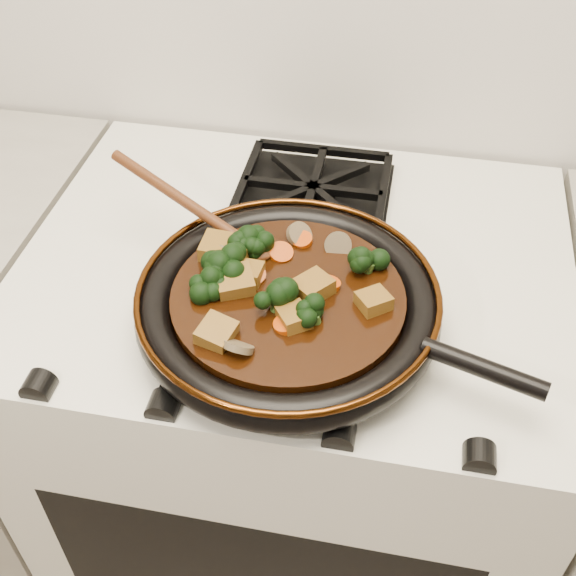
# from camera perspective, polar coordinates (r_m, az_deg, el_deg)

# --- Properties ---
(stove) EXTENTS (0.76, 0.60, 0.90)m
(stove) POSITION_cam_1_polar(r_m,az_deg,el_deg) (1.34, 0.47, -12.28)
(stove) COLOR white
(stove) RESTS_ON ground
(burner_grate_front) EXTENTS (0.23, 0.23, 0.03)m
(burner_grate_front) POSITION_cam_1_polar(r_m,az_deg,el_deg) (0.89, -1.02, -2.97)
(burner_grate_front) COLOR black
(burner_grate_front) RESTS_ON stove
(burner_grate_back) EXTENTS (0.23, 0.23, 0.03)m
(burner_grate_back) POSITION_cam_1_polar(r_m,az_deg,el_deg) (1.10, 1.96, 7.54)
(burner_grate_back) COLOR black
(burner_grate_back) RESTS_ON stove
(skillet) EXTENTS (0.49, 0.37, 0.05)m
(skillet) POSITION_cam_1_polar(r_m,az_deg,el_deg) (0.88, 0.11, -1.27)
(skillet) COLOR black
(skillet) RESTS_ON burner_grate_front
(braising_sauce) EXTENTS (0.28, 0.28, 0.02)m
(braising_sauce) POSITION_cam_1_polar(r_m,az_deg,el_deg) (0.87, 0.00, -0.99)
(braising_sauce) COLOR black
(braising_sauce) RESTS_ON skillet
(tofu_cube_0) EXTENTS (0.05, 0.05, 0.03)m
(tofu_cube_0) POSITION_cam_1_polar(r_m,az_deg,el_deg) (0.91, -4.43, 2.63)
(tofu_cube_0) COLOR brown
(tofu_cube_0) RESTS_ON braising_sauce
(tofu_cube_1) EXTENTS (0.06, 0.06, 0.03)m
(tofu_cube_1) POSITION_cam_1_polar(r_m,az_deg,el_deg) (0.86, 1.98, 0.03)
(tofu_cube_1) COLOR brown
(tofu_cube_1) RESTS_ON braising_sauce
(tofu_cube_2) EXTENTS (0.04, 0.04, 0.03)m
(tofu_cube_2) POSITION_cam_1_polar(r_m,az_deg,el_deg) (0.88, -3.33, 1.14)
(tofu_cube_2) COLOR brown
(tofu_cube_2) RESTS_ON braising_sauce
(tofu_cube_3) EXTENTS (0.06, 0.06, 0.03)m
(tofu_cube_3) POSITION_cam_1_polar(r_m,az_deg,el_deg) (0.87, -4.20, 0.44)
(tofu_cube_3) COLOR brown
(tofu_cube_3) RESTS_ON braising_sauce
(tofu_cube_4) EXTENTS (0.05, 0.05, 0.02)m
(tofu_cube_4) POSITION_cam_1_polar(r_m,az_deg,el_deg) (0.83, 0.47, -2.36)
(tofu_cube_4) COLOR brown
(tofu_cube_4) RESTS_ON braising_sauce
(tofu_cube_5) EXTENTS (0.04, 0.05, 0.03)m
(tofu_cube_5) POSITION_cam_1_polar(r_m,az_deg,el_deg) (0.92, -5.51, 3.14)
(tofu_cube_5) COLOR brown
(tofu_cube_5) RESTS_ON braising_sauce
(tofu_cube_6) EXTENTS (0.05, 0.05, 0.03)m
(tofu_cube_6) POSITION_cam_1_polar(r_m,az_deg,el_deg) (0.81, -5.67, -3.59)
(tofu_cube_6) COLOR brown
(tofu_cube_6) RESTS_ON braising_sauce
(tofu_cube_7) EXTENTS (0.05, 0.05, 0.02)m
(tofu_cube_7) POSITION_cam_1_polar(r_m,az_deg,el_deg) (0.85, 6.77, -1.07)
(tofu_cube_7) COLOR brown
(tofu_cube_7) RESTS_ON braising_sauce
(broccoli_floret_0) EXTENTS (0.09, 0.08, 0.08)m
(broccoli_floret_0) POSITION_cam_1_polar(r_m,az_deg,el_deg) (0.88, -6.10, 1.26)
(broccoli_floret_0) COLOR black
(broccoli_floret_0) RESTS_ON braising_sauce
(broccoli_floret_1) EXTENTS (0.08, 0.07, 0.06)m
(broccoli_floret_1) POSITION_cam_1_polar(r_m,az_deg,el_deg) (0.83, 2.22, -2.30)
(broccoli_floret_1) COLOR black
(broccoli_floret_1) RESTS_ON braising_sauce
(broccoli_floret_2) EXTENTS (0.08, 0.08, 0.07)m
(broccoli_floret_2) POSITION_cam_1_polar(r_m,az_deg,el_deg) (0.89, -5.02, 1.57)
(broccoli_floret_2) COLOR black
(broccoli_floret_2) RESTS_ON braising_sauce
(broccoli_floret_3) EXTENTS (0.07, 0.07, 0.08)m
(broccoli_floret_3) POSITION_cam_1_polar(r_m,az_deg,el_deg) (0.89, -5.10, 1.85)
(broccoli_floret_3) COLOR black
(broccoli_floret_3) RESTS_ON braising_sauce
(broccoli_floret_4) EXTENTS (0.07, 0.07, 0.06)m
(broccoli_floret_4) POSITION_cam_1_polar(r_m,az_deg,el_deg) (0.87, -6.31, 0.13)
(broccoli_floret_4) COLOR black
(broccoli_floret_4) RESTS_ON braising_sauce
(broccoli_floret_5) EXTENTS (0.08, 0.09, 0.07)m
(broccoli_floret_5) POSITION_cam_1_polar(r_m,az_deg,el_deg) (0.92, -3.39, 3.48)
(broccoli_floret_5) COLOR black
(broccoli_floret_5) RESTS_ON braising_sauce
(broccoli_floret_6) EXTENTS (0.09, 0.09, 0.07)m
(broccoli_floret_6) POSITION_cam_1_polar(r_m,az_deg,el_deg) (0.92, -2.17, 3.31)
(broccoli_floret_6) COLOR black
(broccoli_floret_6) RESTS_ON braising_sauce
(broccoli_floret_7) EXTENTS (0.07, 0.08, 0.07)m
(broccoli_floret_7) POSITION_cam_1_polar(r_m,az_deg,el_deg) (0.84, -0.99, -1.21)
(broccoli_floret_7) COLOR black
(broccoli_floret_7) RESTS_ON braising_sauce
(broccoli_floret_8) EXTENTS (0.09, 0.08, 0.07)m
(broccoli_floret_8) POSITION_cam_1_polar(r_m,az_deg,el_deg) (0.89, 6.42, 1.87)
(broccoli_floret_8) COLOR black
(broccoli_floret_8) RESTS_ON braising_sauce
(carrot_coin_0) EXTENTS (0.03, 0.03, 0.02)m
(carrot_coin_0) POSITION_cam_1_polar(r_m,az_deg,el_deg) (0.87, 3.27, 0.36)
(carrot_coin_0) COLOR #C53F05
(carrot_coin_0) RESTS_ON braising_sauce
(carrot_coin_1) EXTENTS (0.03, 0.03, 0.01)m
(carrot_coin_1) POSITION_cam_1_polar(r_m,az_deg,el_deg) (0.82, -0.16, -2.86)
(carrot_coin_1) COLOR #C53F05
(carrot_coin_1) RESTS_ON braising_sauce
(carrot_coin_2) EXTENTS (0.03, 0.03, 0.02)m
(carrot_coin_2) POSITION_cam_1_polar(r_m,az_deg,el_deg) (0.93, 1.13, 3.82)
(carrot_coin_2) COLOR #C53F05
(carrot_coin_2) RESTS_ON braising_sauce
(carrot_coin_3) EXTENTS (0.03, 0.03, 0.02)m
(carrot_coin_3) POSITION_cam_1_polar(r_m,az_deg,el_deg) (0.88, -2.68, 1.03)
(carrot_coin_3) COLOR #C53F05
(carrot_coin_3) RESTS_ON braising_sauce
(carrot_coin_4) EXTENTS (0.03, 0.03, 0.02)m
(carrot_coin_4) POSITION_cam_1_polar(r_m,az_deg,el_deg) (0.91, -0.55, 2.81)
(carrot_coin_4) COLOR #C53F05
(carrot_coin_4) RESTS_ON braising_sauce
(mushroom_slice_0) EXTENTS (0.04, 0.03, 0.03)m
(mushroom_slice_0) POSITION_cam_1_polar(r_m,az_deg,el_deg) (0.92, 3.98, 3.40)
(mushroom_slice_0) COLOR brown
(mushroom_slice_0) RESTS_ON braising_sauce
(mushroom_slice_1) EXTENTS (0.04, 0.05, 0.03)m
(mushroom_slice_1) POSITION_cam_1_polar(r_m,az_deg,el_deg) (0.94, 0.90, 4.23)
(mushroom_slice_1) COLOR brown
(mushroom_slice_1) RESTS_ON braising_sauce
(mushroom_slice_2) EXTENTS (0.04, 0.03, 0.03)m
(mushroom_slice_2) POSITION_cam_1_polar(r_m,az_deg,el_deg) (0.92, -4.81, 2.93)
(mushroom_slice_2) COLOR brown
(mushroom_slice_2) RESTS_ON braising_sauce
(mushroom_slice_3) EXTENTS (0.04, 0.04, 0.03)m
(mushroom_slice_3) POSITION_cam_1_polar(r_m,az_deg,el_deg) (0.80, -3.96, -4.65)
(mushroom_slice_3) COLOR brown
(mushroom_slice_3) RESTS_ON braising_sauce
(wooden_spoon) EXTENTS (0.15, 0.08, 0.24)m
(wooden_spoon) POSITION_cam_1_polar(r_m,az_deg,el_deg) (0.94, -5.96, 5.33)
(wooden_spoon) COLOR #4F2711
(wooden_spoon) RESTS_ON braising_sauce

